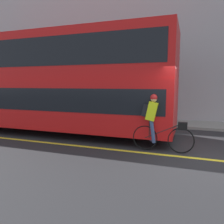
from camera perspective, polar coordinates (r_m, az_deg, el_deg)
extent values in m
plane|color=#232326|center=(6.62, 23.50, -10.85)|extent=(80.00, 80.00, 0.00)
cube|color=yellow|center=(6.46, 23.61, -11.28)|extent=(50.00, 0.14, 0.01)
cube|color=gray|center=(11.15, 21.86, -3.20)|extent=(60.00, 1.85, 0.12)
cube|color=#9E9EA3|center=(12.33, 22.72, 19.08)|extent=(60.00, 0.30, 9.24)
cylinder|color=black|center=(8.24, 1.78, -2.91)|extent=(1.06, 0.30, 1.06)
cube|color=red|center=(9.69, -17.45, 2.47)|extent=(10.80, 2.60, 1.82)
cube|color=black|center=(9.67, -17.50, 3.76)|extent=(10.37, 2.62, 0.80)
cube|color=red|center=(9.71, -17.86, 13.03)|extent=(10.80, 2.49, 1.75)
cube|color=black|center=(9.72, -17.88, 13.55)|extent=(10.37, 2.51, 0.98)
torus|color=black|center=(6.64, 17.56, -7.13)|extent=(0.75, 0.04, 0.75)
torus|color=black|center=(6.75, 8.63, -6.64)|extent=(0.75, 0.04, 0.75)
cylinder|color=black|center=(6.62, 13.12, -4.87)|extent=(1.06, 0.03, 0.51)
cylinder|color=black|center=(6.67, 9.74, -4.38)|extent=(0.03, 0.03, 0.56)
cube|color=black|center=(6.55, 17.96, -3.50)|extent=(0.26, 0.16, 0.22)
cube|color=#D8EA19|center=(6.57, 10.46, 0.27)|extent=(0.37, 0.32, 0.58)
cube|color=black|center=(6.60, 8.75, 0.52)|extent=(0.21, 0.26, 0.38)
cylinder|color=#384C7A|center=(6.75, 10.80, -4.76)|extent=(0.22, 0.11, 0.68)
cylinder|color=#384C7A|center=(6.57, 10.56, -5.07)|extent=(0.20, 0.11, 0.68)
sphere|color=tan|center=(6.53, 10.88, 3.36)|extent=(0.19, 0.19, 0.19)
sphere|color=red|center=(6.52, 10.89, 3.73)|extent=(0.21, 0.21, 0.21)
cylinder|color=#59595B|center=(11.20, 5.94, 3.80)|extent=(0.07, 0.07, 2.39)
cube|color=white|center=(11.14, 5.95, 8.74)|extent=(0.36, 0.02, 0.36)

